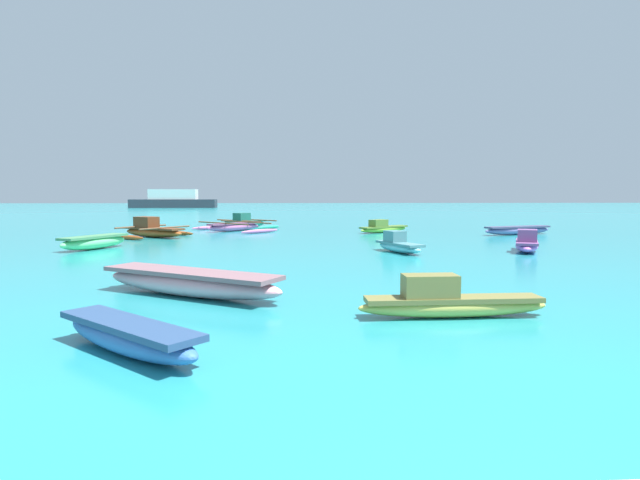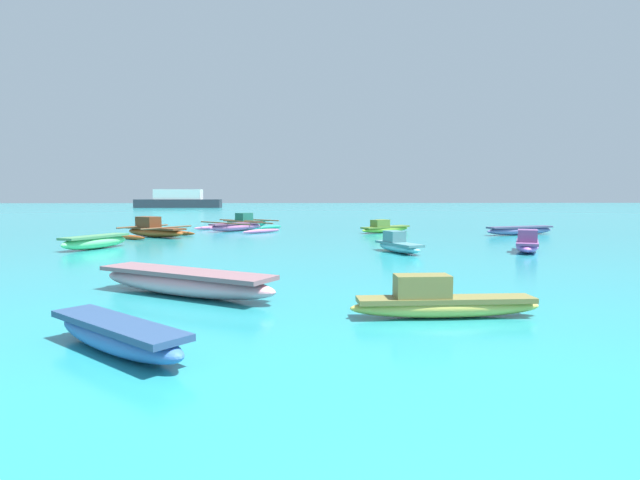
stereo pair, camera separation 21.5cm
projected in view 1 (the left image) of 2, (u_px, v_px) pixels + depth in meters
The scene contains 12 objects.
moored_boat_0 at pixel (383, 228), 25.36m from camera, with size 3.01×2.48×0.66m.
moored_boat_1 at pixel (527, 244), 16.71m from camera, with size 1.64×2.43×0.76m.
moored_boat_2 at pixel (129, 335), 5.96m from camera, with size 2.29×2.13×0.38m.
moored_boat_3 at pixel (399, 245), 16.53m from camera, with size 1.39×2.35×0.70m.
moored_boat_4 at pixel (152, 230), 22.49m from camera, with size 3.45×3.68×0.92m.
moored_boat_5 at pixel (234, 227), 26.31m from camera, with size 4.79×4.80×0.49m.
moored_boat_6 at pixel (246, 223), 29.12m from camera, with size 4.00×3.85×0.87m.
moored_boat_7 at pixel (94, 242), 17.49m from camera, with size 1.81×2.84×0.48m.
moored_boat_8 at pixel (518, 230), 23.91m from camera, with size 3.83×1.81×0.41m.
moored_boat_9 at pixel (449, 302), 7.72m from camera, with size 2.99×0.54×0.67m.
moored_boat_10 at pixel (190, 282), 9.36m from camera, with size 3.93×2.81×0.48m.
distant_ferry at pixel (174, 200), 75.30m from camera, with size 12.71×2.80×2.80m.
Camera 1 is at (-1.18, -1.84, 1.88)m, focal length 28.00 mm.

